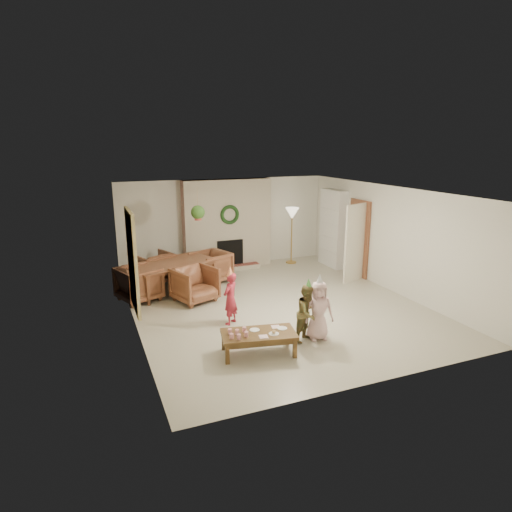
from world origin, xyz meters
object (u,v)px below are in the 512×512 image
coffee_table_top (259,334)px  child_pink (319,311)px  dining_table (173,277)px  dining_chair_left (139,284)px  dining_chair_far (154,268)px  child_red (230,299)px  child_plaid (308,313)px  dining_chair_near (195,284)px  dining_chair_right (211,267)px

coffee_table_top → child_pink: size_ratio=1.14×
dining_table → dining_chair_left: dining_chair_left is taller
dining_table → dining_chair_far: size_ratio=2.34×
child_red → child_pink: bearing=96.0°
dining_table → child_red: child_red is taller
dining_table → child_plaid: size_ratio=1.94×
dining_chair_near → child_pink: child_pink is taller
dining_chair_near → dining_chair_far: 1.79m
dining_table → dining_chair_far: bearing=90.0°
child_red → child_plaid: bearing=91.4°
dining_chair_near → child_plaid: bearing=-83.9°
dining_chair_near → child_red: size_ratio=0.83×
dining_table → coffee_table_top: dining_table is taller
dining_table → coffee_table_top: bearing=-100.3°
dining_chair_far → child_plaid: (2.01, -4.40, 0.13)m
dining_chair_right → child_pink: (0.86, -3.98, 0.15)m
child_red → dining_chair_left: bearing=-92.7°
dining_chair_far → coffee_table_top: bearing=81.6°
dining_table → dining_chair_far: dining_chair_far is taller
dining_table → child_pink: 4.06m
dining_chair_near → child_plaid: child_plaid is taller
dining_chair_left → dining_chair_right: same height
child_red → child_plaid: 1.61m
dining_chair_near → dining_chair_right: bearing=38.7°
child_plaid → dining_chair_left: bearing=100.6°
coffee_table_top → dining_chair_right: bearing=96.2°
dining_chair_right → child_red: size_ratio=0.83×
dining_table → dining_chair_right: bearing=-0.0°
dining_chair_near → dining_chair_right: (0.73, 1.23, 0.00)m
child_red → child_plaid: (1.04, -1.22, 0.00)m
child_red → coffee_table_top: bearing=52.2°
dining_table → dining_chair_left: size_ratio=2.34×
dining_table → dining_chair_left: (-0.84, -0.32, 0.04)m
dining_chair_right → child_pink: size_ratio=0.79×
dining_chair_left → dining_chair_right: bearing=-90.0°
child_plaid → dining_chair_near: bearing=89.5°
child_pink → dining_chair_left: bearing=140.7°
dining_chair_right → dining_chair_near: bearing=-51.3°
dining_chair_left → child_red: bearing=-164.3°
dining_chair_near → child_pink: (1.59, -2.75, 0.15)m
dining_chair_far → dining_chair_right: 1.43m
dining_chair_left → child_red: (1.49, -2.02, 0.13)m
dining_chair_right → child_plaid: child_plaid is taller
coffee_table_top → child_red: (-0.03, 1.38, 0.17)m
dining_chair_far → dining_chair_left: (-0.52, -1.15, 0.00)m
child_plaid → coffee_table_top: bearing=161.5°
dining_table → dining_chair_right: size_ratio=2.34×
dining_table → child_pink: (1.90, -3.59, 0.19)m
dining_chair_left → dining_chair_right: (1.88, 0.71, 0.00)m
dining_chair_near → dining_chair_left: same height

